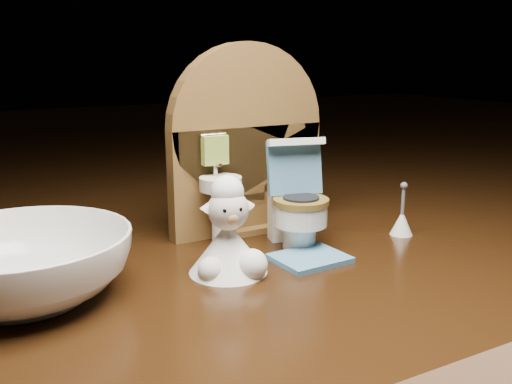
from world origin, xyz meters
TOP-DOWN VIEW (x-y plane):
  - backdrop_panel at (-0.00, 0.06)m, footprint 0.13×0.05m
  - toy_toilet at (0.02, 0.01)m, footprint 0.05×0.06m
  - bath_mat at (0.00, -0.02)m, footprint 0.05×0.04m
  - toilet_brush at (0.10, -0.01)m, footprint 0.02×0.02m
  - plush_lamb at (-0.05, -0.01)m, footprint 0.05×0.05m
  - ceramic_bowl at (-0.18, 0.01)m, footprint 0.14×0.14m

SIDE VIEW (x-z plane):
  - bath_mat at x=0.00m, z-range 0.00..0.00m
  - toilet_brush at x=0.10m, z-range -0.01..0.03m
  - ceramic_bowl at x=-0.18m, z-range 0.00..0.04m
  - plush_lamb at x=-0.05m, z-range -0.01..0.06m
  - toy_toilet at x=0.02m, z-range -0.01..0.07m
  - backdrop_panel at x=0.00m, z-range -0.01..0.14m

